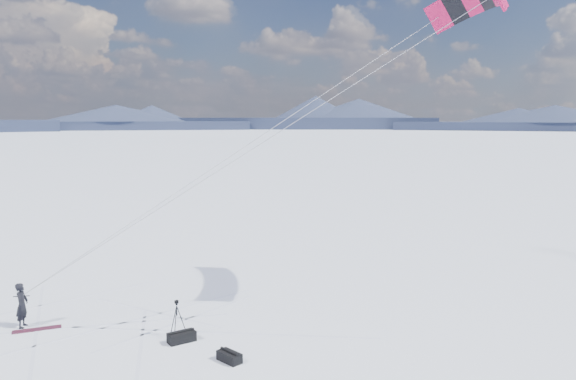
{
  "coord_description": "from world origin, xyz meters",
  "views": [
    {
      "loc": [
        3.5,
        -18.12,
        7.34
      ],
      "look_at": [
        5.9,
        2.26,
        4.68
      ],
      "focal_mm": 35.0,
      "sensor_mm": 36.0,
      "label": 1
    }
  ],
  "objects": [
    {
      "name": "ground",
      "position": [
        0.0,
        0.0,
        0.0
      ],
      "size": [
        1800.0,
        1800.0,
        0.0
      ],
      "primitive_type": "plane",
      "color": "white"
    },
    {
      "name": "horizon_hills",
      "position": [
        -0.0,
        -0.0,
        4.27
      ],
      "size": [
        704.0,
        704.42,
        9.87
      ],
      "color": "#1E223C",
      "rests_on": "ground"
    },
    {
      "name": "snow_tracks",
      "position": [
        -0.41,
        -0.64,
        0.0
      ],
      "size": [
        17.62,
        14.39,
        0.01
      ],
      "color": "silver",
      "rests_on": "ground"
    },
    {
      "name": "snowkiter",
      "position": [
        -3.56,
        1.83,
        0.0
      ],
      "size": [
        0.41,
        0.6,
        1.59
      ],
      "primitive_type": "imported",
      "rotation": [
        0.0,
        0.0,
        1.52
      ],
      "color": "black",
      "rests_on": "ground"
    },
    {
      "name": "snowboard",
      "position": [
        -2.99,
        1.49,
        0.02
      ],
      "size": [
        1.6,
        0.7,
        0.04
      ],
      "primitive_type": "cube",
      "rotation": [
        0.0,
        0.0,
        0.27
      ],
      "color": "maroon",
      "rests_on": "ground"
    },
    {
      "name": "tripod",
      "position": [
        1.91,
        0.29,
        0.82
      ],
      "size": [
        0.61,
        0.61,
        1.28
      ],
      "rotation": [
        0.0,
        0.0,
        0.28
      ],
      "color": "black",
      "rests_on": "ground"
    },
    {
      "name": "gear_bag_a",
      "position": [
        2.09,
        -0.17,
        0.18
      ],
      "size": [
        0.99,
        0.78,
        0.4
      ],
      "rotation": [
        0.0,
        0.0,
        0.46
      ],
      "color": "black",
      "rests_on": "ground"
    },
    {
      "name": "gear_bag_b",
      "position": [
        3.63,
        -1.85,
        0.16
      ],
      "size": [
        0.81,
        0.86,
        0.36
      ],
      "rotation": [
        0.0,
        0.0,
        -0.89
      ],
      "color": "black",
      "rests_on": "ground"
    },
    {
      "name": "power_kite",
      "position": [
        12.83,
        2.67,
        11.6
      ],
      "size": [
        17.59,
        5.28,
        11.36
      ],
      "color": "#AE0C40",
      "rests_on": "ground"
    }
  ]
}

